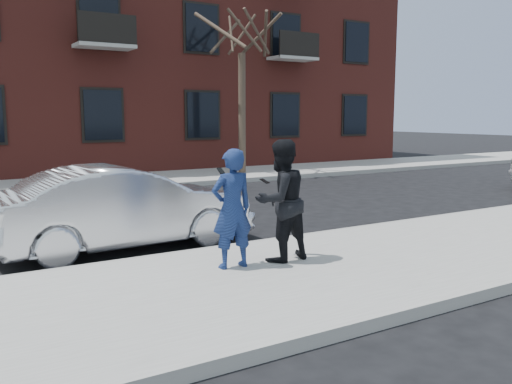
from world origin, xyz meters
TOP-DOWN VIEW (x-y plane):
  - ground at (0.00, 0.00)m, footprint 100.00×100.00m
  - near_sidewalk at (0.00, -0.25)m, footprint 50.00×3.50m
  - near_curb at (0.00, 1.55)m, footprint 50.00×0.10m
  - far_sidewalk at (0.00, 11.25)m, footprint 50.00×3.50m
  - far_curb at (0.00, 9.45)m, footprint 50.00×0.10m
  - apartment_building at (2.00, 18.00)m, footprint 24.30×10.30m
  - street_tree at (4.50, 11.00)m, footprint 3.60×3.60m
  - silver_sedan at (-2.46, 2.74)m, footprint 4.27×1.70m
  - man_hoodie at (-1.73, 0.39)m, footprint 0.60×0.48m
  - man_peacoat at (-0.96, 0.36)m, footprint 0.90×0.74m

SIDE VIEW (x-z plane):
  - ground at x=0.00m, z-range 0.00..0.00m
  - near_sidewalk at x=0.00m, z-range 0.00..0.15m
  - near_curb at x=0.00m, z-range 0.00..0.15m
  - far_sidewalk at x=0.00m, z-range 0.00..0.15m
  - far_curb at x=0.00m, z-range 0.00..0.15m
  - silver_sedan at x=-2.46m, z-range 0.00..1.38m
  - man_hoodie at x=-1.73m, z-range 0.15..1.76m
  - man_peacoat at x=-0.96m, z-range 0.15..1.87m
  - street_tree at x=4.50m, z-range 2.12..8.92m
  - apartment_building at x=2.00m, z-range 0.01..12.31m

